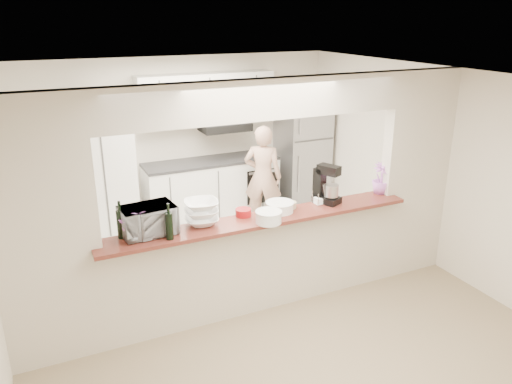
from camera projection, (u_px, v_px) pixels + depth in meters
floor at (259, 307)px, 5.55m from camera, size 6.00×6.00×0.00m
tile_overlay at (211, 250)px, 6.87m from camera, size 5.00×2.90×0.01m
partition at (260, 180)px, 5.05m from camera, size 5.00×0.15×2.50m
bar_counter at (260, 261)px, 5.35m from camera, size 3.40×0.38×1.09m
kitchen_cabinets at (171, 162)px, 7.47m from camera, size 3.15×0.62×2.25m
refrigerator at (302, 155)px, 8.34m from camera, size 0.75×0.70×1.70m
flower_left at (133, 224)px, 4.61m from camera, size 0.28×0.25×0.30m
wine_bottle_a at (121, 224)px, 4.64m from camera, size 0.07×0.07×0.37m
wine_bottle_b at (169, 225)px, 4.61m from camera, size 0.07×0.07×0.35m
toaster_oven at (148, 220)px, 4.72m from camera, size 0.54×0.39×0.28m
serving_bowls at (202, 213)px, 4.94m from camera, size 0.38×0.38×0.25m
plate_stack_a at (269, 217)px, 5.00m from camera, size 0.27×0.27×0.12m
plate_stack_b at (280, 207)px, 5.29m from camera, size 0.30×0.30×0.11m
red_bowl at (243, 212)px, 5.18m from camera, size 0.17×0.17×0.08m
tan_bowl at (290, 205)px, 5.40m from camera, size 0.14×0.14×0.07m
utensil_caddy at (323, 195)px, 5.51m from camera, size 0.24×0.15×0.21m
stand_mixer at (326, 186)px, 5.51m from camera, size 0.29×0.34×0.43m
flower_right at (381, 178)px, 5.80m from camera, size 0.21×0.21×0.36m
person at (263, 177)px, 7.43m from camera, size 0.68×0.63×1.55m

